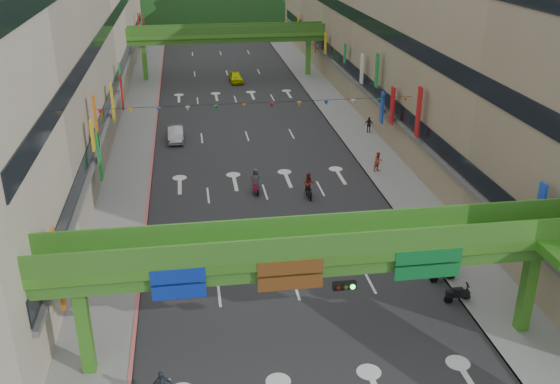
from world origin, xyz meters
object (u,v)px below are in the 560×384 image
Objects in this scene: scooter_rider_mid at (309,185)px; car_silver at (176,134)px; pedestrian_red at (378,163)px; overpass_near at (341,266)px; car_yellow at (236,77)px.

car_silver is (-10.22, 15.31, -0.39)m from scooter_rider_mid.
car_silver is 2.47× the size of pedestrian_red.
overpass_near is 57.21m from car_yellow.
overpass_near is at bearing -77.32° from car_silver.
scooter_rider_mid reaches higher than car_silver.
car_yellow reaches higher than car_silver.
pedestrian_red is (6.84, 4.29, -0.23)m from scooter_rider_mid.
scooter_rider_mid is at bearing 83.13° from overpass_near.
pedestrian_red is (17.07, -11.02, 0.16)m from car_silver.
overpass_near reaches higher than pedestrian_red.
scooter_rider_mid is at bearing -56.60° from car_silver.
pedestrian_red is at bearing 68.59° from overpass_near.
car_silver is at bearing 103.02° from overpass_near.
car_silver is at bearing 121.29° from pedestrian_red.
overpass_near is 6.66× the size of car_silver.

